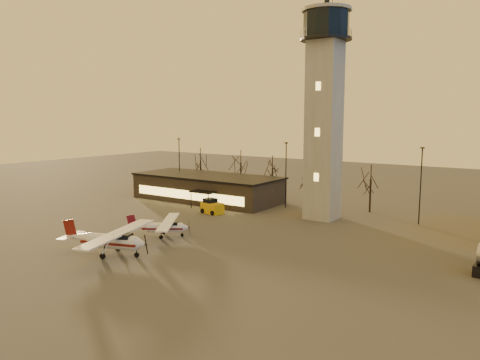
% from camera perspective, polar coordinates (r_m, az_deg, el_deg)
% --- Properties ---
extents(ground, '(220.00, 220.00, 0.00)m').
position_cam_1_polar(ground, '(41.90, -8.08, -11.94)').
color(ground, '#44413F').
rests_on(ground, ground).
extents(control_tower, '(6.80, 6.80, 32.60)m').
position_cam_1_polar(control_tower, '(64.72, 10.26, 9.64)').
color(control_tower, gray).
rests_on(control_tower, ground).
extents(terminal, '(25.40, 12.20, 4.30)m').
position_cam_1_polar(terminal, '(78.96, -4.04, -0.93)').
color(terminal, black).
rests_on(terminal, ground).
extents(light_poles, '(58.50, 12.25, 10.14)m').
position_cam_1_polar(light_poles, '(65.96, 10.79, 0.08)').
color(light_poles, black).
rests_on(light_poles, ground).
extents(tree_row, '(37.20, 9.20, 8.80)m').
position_cam_1_polar(tree_row, '(79.61, 3.85, 1.89)').
color(tree_row, black).
rests_on(tree_row, ground).
extents(cessna_front, '(10.20, 12.52, 3.50)m').
position_cam_1_polar(cessna_front, '(49.64, -15.07, -7.54)').
color(cessna_front, silver).
rests_on(cessna_front, ground).
extents(cessna_rear, '(7.94, 8.77, 2.69)m').
position_cam_1_polar(cessna_rear, '(55.96, -9.05, -5.92)').
color(cessna_rear, white).
rests_on(cessna_rear, ground).
extents(service_cart, '(3.65, 2.68, 2.13)m').
position_cam_1_polar(service_cart, '(68.57, -3.44, -3.40)').
color(service_cart, '#CF9D0C').
rests_on(service_cart, ground).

